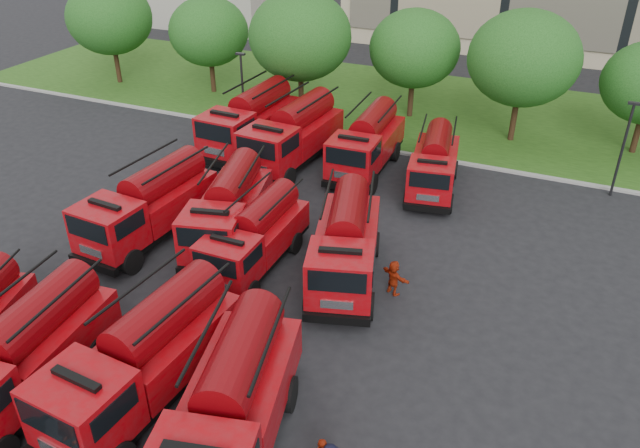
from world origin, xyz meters
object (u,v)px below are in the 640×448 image
(fire_truck_5, at_px, (229,209))
(fire_truck_10, at_px, (367,143))
(fire_truck_2, at_px, (144,357))
(fire_truck_4, at_px, (149,205))
(fire_truck_8, at_px, (251,121))
(fire_truck_3, at_px, (231,408))
(fire_truck_11, at_px, (434,164))
(firefighter_4, at_px, (90,257))
(fire_truck_9, at_px, (293,135))
(fire_truck_6, at_px, (255,237))
(firefighter_5, at_px, (393,293))
(fire_truck_1, at_px, (22,356))
(fire_truck_7, at_px, (346,244))

(fire_truck_5, xyz_separation_m, fire_truck_10, (3.14, 9.64, 0.01))
(fire_truck_2, bearing_deg, fire_truck_4, 130.52)
(fire_truck_8, bearing_deg, fire_truck_3, -59.84)
(fire_truck_2, distance_m, fire_truck_11, 18.89)
(fire_truck_4, height_order, firefighter_4, fire_truck_4)
(fire_truck_11, bearing_deg, fire_truck_9, 170.84)
(fire_truck_11, bearing_deg, fire_truck_6, -126.28)
(fire_truck_2, relative_size, fire_truck_6, 1.19)
(fire_truck_4, relative_size, firefighter_5, 4.97)
(fire_truck_5, bearing_deg, fire_truck_11, 36.28)
(fire_truck_4, bearing_deg, fire_truck_11, 47.49)
(fire_truck_6, bearing_deg, fire_truck_11, 63.61)
(fire_truck_6, relative_size, fire_truck_9, 0.80)
(fire_truck_1, bearing_deg, fire_truck_8, 93.37)
(fire_truck_9, height_order, firefighter_5, fire_truck_9)
(firefighter_5, bearing_deg, fire_truck_11, -56.87)
(fire_truck_9, bearing_deg, fire_truck_4, -100.16)
(fire_truck_5, height_order, fire_truck_7, fire_truck_7)
(fire_truck_1, relative_size, firefighter_5, 4.90)
(fire_truck_7, relative_size, firefighter_5, 5.01)
(fire_truck_5, distance_m, fire_truck_11, 11.38)
(fire_truck_8, bearing_deg, fire_truck_2, -67.88)
(fire_truck_7, xyz_separation_m, fire_truck_8, (-10.18, 10.28, 0.15))
(fire_truck_2, relative_size, fire_truck_3, 0.95)
(fire_truck_1, xyz_separation_m, fire_truck_7, (6.97, 10.38, -0.00))
(fire_truck_2, height_order, fire_truck_5, fire_truck_2)
(fire_truck_2, bearing_deg, fire_truck_10, 92.67)
(fire_truck_5, distance_m, fire_truck_8, 10.57)
(fire_truck_2, distance_m, fire_truck_7, 9.51)
(fire_truck_8, bearing_deg, fire_truck_4, -83.49)
(fire_truck_1, bearing_deg, fire_truck_9, 84.33)
(fire_truck_6, xyz_separation_m, fire_truck_10, (1.02, 11.02, 0.19))
(firefighter_4, bearing_deg, fire_truck_1, 157.39)
(fire_truck_4, distance_m, fire_truck_11, 14.64)
(fire_truck_11, relative_size, firefighter_5, 4.47)
(fire_truck_7, bearing_deg, firefighter_4, 179.47)
(fire_truck_8, relative_size, firefighter_4, 4.12)
(firefighter_4, xyz_separation_m, firefighter_5, (13.20, 2.87, 0.00))
(fire_truck_10, bearing_deg, fire_truck_1, -103.51)
(fire_truck_5, bearing_deg, fire_truck_7, -20.28)
(fire_truck_6, height_order, firefighter_4, fire_truck_6)
(firefighter_4, bearing_deg, firefighter_5, -129.44)
(fire_truck_4, xyz_separation_m, fire_truck_8, (-0.77, 10.89, 0.11))
(fire_truck_1, xyz_separation_m, fire_truck_10, (4.18, 20.62, 0.00))
(fire_truck_6, height_order, firefighter_5, fire_truck_6)
(firefighter_5, bearing_deg, fire_truck_8, -12.87)
(fire_truck_10, xyz_separation_m, fire_truck_11, (4.06, -0.83, -0.17))
(fire_truck_6, distance_m, fire_truck_8, 12.77)
(fire_truck_1, relative_size, fire_truck_2, 0.97)
(fire_truck_7, relative_size, firefighter_4, 3.94)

